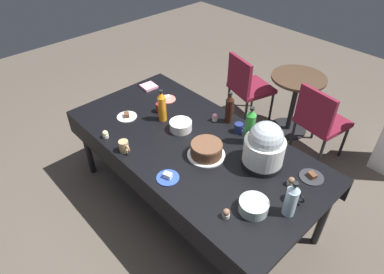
{
  "coord_description": "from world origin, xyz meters",
  "views": [
    {
      "loc": [
        1.52,
        -1.41,
        2.45
      ],
      "look_at": [
        0.0,
        0.0,
        0.8
      ],
      "focal_mm": 30.91,
      "sensor_mm": 36.0,
      "label": 1
    }
  ],
  "objects_px": {
    "glass_salad_bowl": "(254,206)",
    "cupcake_rose": "(215,117)",
    "soda_bottle_cola": "(229,109)",
    "coffee_mug_black": "(295,195)",
    "dessert_plate_cobalt": "(168,177)",
    "cupcake_cocoa": "(105,134)",
    "dessert_plate_charcoal": "(312,177)",
    "maroon_chair_right": "(320,119)",
    "soda_bottle_orange_juice": "(162,107)",
    "round_cafe_table": "(295,94)",
    "dessert_plate_coral": "(167,99)",
    "soda_bottle_lime_soda": "(250,127)",
    "frosted_layer_cake": "(206,150)",
    "slow_cooker": "(264,146)",
    "dessert_plate_white": "(127,116)",
    "soda_bottle_water": "(291,200)",
    "ceramic_snack_bowl": "(181,126)",
    "coffee_mug_tan": "(124,146)",
    "potluck_table": "(192,148)",
    "coffee_mug_red": "(160,108)",
    "cupcake_vanilla": "(226,213)",
    "maroon_chair_left": "(247,85)",
    "coffee_mug_navy": "(239,128)",
    "cupcake_mint": "(291,181)"
  },
  "relations": [
    {
      "from": "dessert_plate_cobalt",
      "to": "cupcake_vanilla",
      "type": "distance_m",
      "value": 0.51
    },
    {
      "from": "soda_bottle_cola",
      "to": "coffee_mug_red",
      "type": "relative_size",
      "value": 2.59
    },
    {
      "from": "coffee_mug_black",
      "to": "maroon_chair_left",
      "type": "distance_m",
      "value": 2.02
    },
    {
      "from": "cupcake_mint",
      "to": "maroon_chair_right",
      "type": "distance_m",
      "value": 1.34
    },
    {
      "from": "frosted_layer_cake",
      "to": "round_cafe_table",
      "type": "height_order",
      "value": "frosted_layer_cake"
    },
    {
      "from": "slow_cooker",
      "to": "glass_salad_bowl",
      "type": "height_order",
      "value": "slow_cooker"
    },
    {
      "from": "dessert_plate_white",
      "to": "coffee_mug_tan",
      "type": "relative_size",
      "value": 1.5
    },
    {
      "from": "cupcake_cocoa",
      "to": "coffee_mug_black",
      "type": "distance_m",
      "value": 1.54
    },
    {
      "from": "soda_bottle_orange_juice",
      "to": "cupcake_vanilla",
      "type": "bearing_deg",
      "value": -18.9
    },
    {
      "from": "potluck_table",
      "to": "round_cafe_table",
      "type": "relative_size",
      "value": 3.06
    },
    {
      "from": "soda_bottle_cola",
      "to": "coffee_mug_black",
      "type": "distance_m",
      "value": 0.97
    },
    {
      "from": "glass_salad_bowl",
      "to": "cupcake_rose",
      "type": "xyz_separation_m",
      "value": [
        -0.86,
        0.54,
        -0.01
      ]
    },
    {
      "from": "coffee_mug_black",
      "to": "coffee_mug_navy",
      "type": "relative_size",
      "value": 1.02
    },
    {
      "from": "dessert_plate_charcoal",
      "to": "dessert_plate_white",
      "type": "relative_size",
      "value": 0.98
    },
    {
      "from": "cupcake_mint",
      "to": "maroon_chair_right",
      "type": "relative_size",
      "value": 0.08
    },
    {
      "from": "ceramic_snack_bowl",
      "to": "dessert_plate_white",
      "type": "height_order",
      "value": "ceramic_snack_bowl"
    },
    {
      "from": "dessert_plate_charcoal",
      "to": "maroon_chair_right",
      "type": "bearing_deg",
      "value": 114.53
    },
    {
      "from": "soda_bottle_orange_juice",
      "to": "round_cafe_table",
      "type": "bearing_deg",
      "value": 77.69
    },
    {
      "from": "potluck_table",
      "to": "dessert_plate_charcoal",
      "type": "distance_m",
      "value": 0.95
    },
    {
      "from": "slow_cooker",
      "to": "dessert_plate_white",
      "type": "bearing_deg",
      "value": -161.9
    },
    {
      "from": "maroon_chair_left",
      "to": "round_cafe_table",
      "type": "xyz_separation_m",
      "value": [
        0.52,
        0.22,
        0.01
      ]
    },
    {
      "from": "dessert_plate_coral",
      "to": "soda_bottle_cola",
      "type": "xyz_separation_m",
      "value": [
        0.64,
        0.16,
        0.12
      ]
    },
    {
      "from": "maroon_chair_right",
      "to": "coffee_mug_red",
      "type": "bearing_deg",
      "value": -124.07
    },
    {
      "from": "dessert_plate_charcoal",
      "to": "dessert_plate_cobalt",
      "type": "distance_m",
      "value": 1.03
    },
    {
      "from": "dessert_plate_cobalt",
      "to": "cupcake_cocoa",
      "type": "bearing_deg",
      "value": -173.93
    },
    {
      "from": "coffee_mug_black",
      "to": "coffee_mug_red",
      "type": "distance_m",
      "value": 1.42
    },
    {
      "from": "coffee_mug_tan",
      "to": "soda_bottle_water",
      "type": "bearing_deg",
      "value": 19.21
    },
    {
      "from": "potluck_table",
      "to": "coffee_mug_black",
      "type": "relative_size",
      "value": 19.18
    },
    {
      "from": "dessert_plate_coral",
      "to": "soda_bottle_lime_soda",
      "type": "relative_size",
      "value": 0.48
    },
    {
      "from": "dessert_plate_cobalt",
      "to": "coffee_mug_red",
      "type": "relative_size",
      "value": 1.48
    },
    {
      "from": "coffee_mug_red",
      "to": "maroon_chair_right",
      "type": "distance_m",
      "value": 1.64
    },
    {
      "from": "ceramic_snack_bowl",
      "to": "cupcake_rose",
      "type": "distance_m",
      "value": 0.33
    },
    {
      "from": "soda_bottle_water",
      "to": "round_cafe_table",
      "type": "relative_size",
      "value": 0.38
    },
    {
      "from": "dessert_plate_charcoal",
      "to": "coffee_mug_navy",
      "type": "height_order",
      "value": "coffee_mug_navy"
    },
    {
      "from": "slow_cooker",
      "to": "dessert_plate_white",
      "type": "relative_size",
      "value": 2.09
    },
    {
      "from": "dessert_plate_white",
      "to": "slow_cooker",
      "type": "bearing_deg",
      "value": 18.1
    },
    {
      "from": "dessert_plate_charcoal",
      "to": "round_cafe_table",
      "type": "bearing_deg",
      "value": 125.62
    },
    {
      "from": "maroon_chair_right",
      "to": "soda_bottle_lime_soda",
      "type": "bearing_deg",
      "value": -94.07
    },
    {
      "from": "soda_bottle_lime_soda",
      "to": "coffee_mug_tan",
      "type": "xyz_separation_m",
      "value": [
        -0.59,
        -0.79,
        -0.11
      ]
    },
    {
      "from": "dessert_plate_coral",
      "to": "cupcake_rose",
      "type": "xyz_separation_m",
      "value": [
        0.55,
        0.09,
        0.02
      ]
    },
    {
      "from": "potluck_table",
      "to": "dessert_plate_coral",
      "type": "height_order",
      "value": "dessert_plate_coral"
    },
    {
      "from": "soda_bottle_cola",
      "to": "frosted_layer_cake",
      "type": "bearing_deg",
      "value": -68.02
    },
    {
      "from": "frosted_layer_cake",
      "to": "soda_bottle_lime_soda",
      "type": "distance_m",
      "value": 0.39
    },
    {
      "from": "dessert_plate_charcoal",
      "to": "maroon_chair_right",
      "type": "relative_size",
      "value": 0.2
    },
    {
      "from": "soda_bottle_cola",
      "to": "soda_bottle_water",
      "type": "xyz_separation_m",
      "value": [
        0.93,
        -0.47,
        -0.01
      ]
    },
    {
      "from": "potluck_table",
      "to": "slow_cooker",
      "type": "distance_m",
      "value": 0.63
    },
    {
      "from": "coffee_mug_tan",
      "to": "round_cafe_table",
      "type": "bearing_deg",
      "value": 83.88
    },
    {
      "from": "soda_bottle_orange_juice",
      "to": "round_cafe_table",
      "type": "height_order",
      "value": "soda_bottle_orange_juice"
    },
    {
      "from": "maroon_chair_right",
      "to": "cupcake_vanilla",
      "type": "bearing_deg",
      "value": -80.25
    },
    {
      "from": "maroon_chair_left",
      "to": "cupcake_vanilla",
      "type": "bearing_deg",
      "value": -54.57
    }
  ]
}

